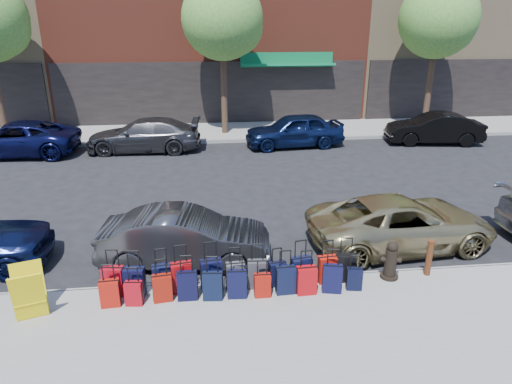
{
  "coord_description": "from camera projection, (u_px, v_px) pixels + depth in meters",
  "views": [
    {
      "loc": [
        -0.44,
        -13.11,
        5.46
      ],
      "look_at": [
        0.85,
        -1.5,
        1.05
      ],
      "focal_mm": 32.0,
      "sensor_mm": 36.0,
      "label": 1
    }
  ],
  "objects": [
    {
      "name": "suitcase_front_0",
      "position": [
        114.0,
        281.0,
        9.3
      ],
      "size": [
        0.45,
        0.29,
        1.01
      ],
      "rotation": [
        0.0,
        0.0,
        -0.15
      ],
      "color": "maroon",
      "rests_on": "sidewalk_near"
    },
    {
      "name": "fire_hydrant",
      "position": [
        391.0,
        261.0,
        9.9
      ],
      "size": [
        0.45,
        0.39,
        0.88
      ],
      "rotation": [
        0.0,
        0.0,
        -0.23
      ],
      "color": "black",
      "rests_on": "sidewalk_near"
    },
    {
      "name": "suitcase_front_3",
      "position": [
        182.0,
        277.0,
        9.43
      ],
      "size": [
        0.46,
        0.3,
        1.04
      ],
      "rotation": [
        0.0,
        0.0,
        0.16
      ],
      "color": "maroon",
      "rests_on": "sidewalk_near"
    },
    {
      "name": "car_far_3",
      "position": [
        434.0,
        129.0,
        21.28
      ],
      "size": [
        4.49,
        2.09,
        1.43
      ],
      "primitive_type": "imported",
      "rotation": [
        0.0,
        0.0,
        -1.71
      ],
      "color": "black",
      "rests_on": "ground"
    },
    {
      "name": "ground",
      "position": [
        224.0,
        208.0,
        14.16
      ],
      "size": [
        120.0,
        120.0,
        0.0
      ],
      "primitive_type": "plane",
      "color": "black",
      "rests_on": "ground"
    },
    {
      "name": "curb_near",
      "position": [
        232.0,
        283.0,
        9.97
      ],
      "size": [
        60.0,
        0.08,
        0.15
      ],
      "primitive_type": "cube",
      "color": "gray",
      "rests_on": "ground"
    },
    {
      "name": "suitcase_back_3",
      "position": [
        187.0,
        286.0,
        9.18
      ],
      "size": [
        0.4,
        0.24,
        0.95
      ],
      "rotation": [
        0.0,
        0.0,
        0.01
      ],
      "color": "black",
      "rests_on": "sidewalk_near"
    },
    {
      "name": "car_far_1",
      "position": [
        144.0,
        135.0,
        20.05
      ],
      "size": [
        5.05,
        2.28,
        1.44
      ],
      "primitive_type": "imported",
      "rotation": [
        0.0,
        0.0,
        -1.62
      ],
      "color": "#37373A",
      "rests_on": "ground"
    },
    {
      "name": "suitcase_front_9",
      "position": [
        327.0,
        269.0,
        9.77
      ],
      "size": [
        0.42,
        0.26,
        0.97
      ],
      "rotation": [
        0.0,
        0.0,
        0.09
      ],
      "color": "#B2160B",
      "rests_on": "sidewalk_near"
    },
    {
      "name": "suitcase_back_10",
      "position": [
        354.0,
        279.0,
        9.53
      ],
      "size": [
        0.35,
        0.24,
        0.77
      ],
      "rotation": [
        0.0,
        0.0,
        -0.16
      ],
      "color": "black",
      "rests_on": "sidewalk_near"
    },
    {
      "name": "bollard",
      "position": [
        429.0,
        257.0,
        10.01
      ],
      "size": [
        0.15,
        0.15,
        0.84
      ],
      "color": "#38190C",
      "rests_on": "sidewalk_near"
    },
    {
      "name": "suitcase_front_5",
      "position": [
        235.0,
        275.0,
        9.56
      ],
      "size": [
        0.39,
        0.23,
        0.93
      ],
      "rotation": [
        0.0,
        0.0,
        0.05
      ],
      "color": "#3E3F44",
      "rests_on": "sidewalk_near"
    },
    {
      "name": "suitcase_back_7",
      "position": [
        286.0,
        280.0,
        9.39
      ],
      "size": [
        0.41,
        0.25,
        0.95
      ],
      "rotation": [
        0.0,
        0.0,
        0.05
      ],
      "color": "black",
      "rests_on": "sidewalk_near"
    },
    {
      "name": "suitcase_back_8",
      "position": [
        306.0,
        280.0,
        9.37
      ],
      "size": [
        0.41,
        0.25,
        0.96
      ],
      "rotation": [
        0.0,
        0.0,
        0.05
      ],
      "color": "#A50A0F",
      "rests_on": "sidewalk_near"
    },
    {
      "name": "suitcase_back_9",
      "position": [
        332.0,
        279.0,
        9.43
      ],
      "size": [
        0.44,
        0.31,
        0.95
      ],
      "rotation": [
        0.0,
        0.0,
        -0.21
      ],
      "color": "black",
      "rests_on": "sidewalk_near"
    },
    {
      "name": "car_far_0",
      "position": [
        15.0,
        139.0,
        19.38
      ],
      "size": [
        5.3,
        2.6,
        1.45
      ],
      "primitive_type": "imported",
      "rotation": [
        0.0,
        0.0,
        -1.61
      ],
      "color": "#0D103B",
      "rests_on": "ground"
    },
    {
      "name": "car_near_1",
      "position": [
        185.0,
        238.0,
        10.73
      ],
      "size": [
        4.11,
        1.8,
        1.31
      ],
      "primitive_type": "imported",
      "rotation": [
        0.0,
        0.0,
        1.47
      ],
      "color": "#373739",
      "rests_on": "ground"
    },
    {
      "name": "suitcase_back_2",
      "position": [
        162.0,
        288.0,
        9.13
      ],
      "size": [
        0.41,
        0.27,
        0.91
      ],
      "rotation": [
        0.0,
        0.0,
        0.14
      ],
      "color": "maroon",
      "rests_on": "sidewalk_near"
    },
    {
      "name": "car_far_2",
      "position": [
        294.0,
        130.0,
        20.75
      ],
      "size": [
        4.61,
        2.21,
        1.52
      ],
      "primitive_type": "imported",
      "rotation": [
        0.0,
        0.0,
        -1.48
      ],
      "color": "#0D193C",
      "rests_on": "ground"
    },
    {
      "name": "suitcase_front_1",
      "position": [
        135.0,
        282.0,
        9.29
      ],
      "size": [
        0.44,
        0.27,
        0.99
      ],
      "rotation": [
        0.0,
        0.0,
        -0.12
      ],
      "color": "black",
      "rests_on": "sidewalk_near"
    },
    {
      "name": "suitcase_front_10",
      "position": [
        345.0,
        268.0,
        9.82
      ],
      "size": [
        0.45,
        0.29,
        1.01
      ],
      "rotation": [
        0.0,
        0.0,
        -0.15
      ],
      "color": "black",
      "rests_on": "sidewalk_near"
    },
    {
      "name": "suitcase_front_4",
      "position": [
        211.0,
        275.0,
        9.51
      ],
      "size": [
        0.47,
        0.3,
        1.07
      ],
      "rotation": [
        0.0,
        0.0,
        0.14
      ],
      "color": "black",
      "rests_on": "sidewalk_near"
    },
    {
      "name": "tree_center",
      "position": [
        225.0,
        21.0,
        21.15
      ],
      "size": [
        3.8,
        3.8,
        7.27
      ],
      "color": "black",
      "rests_on": "sidewalk_far"
    },
    {
      "name": "suitcase_back_5",
      "position": [
        237.0,
        284.0,
        9.25
      ],
      "size": [
        0.4,
        0.25,
        0.93
      ],
      "rotation": [
        0.0,
        0.0,
        -0.06
      ],
      "color": "black",
      "rests_on": "sidewalk_near"
    },
    {
      "name": "sidewalk_near",
      "position": [
        239.0,
        344.0,
        8.09
      ],
      "size": [
        60.0,
        4.0,
        0.15
      ],
      "primitive_type": "cube",
      "color": "gray",
      "rests_on": "ground"
    },
    {
      "name": "curb_far",
      "position": [
        216.0,
        142.0,
        21.55
      ],
      "size": [
        60.0,
        0.08,
        0.15
      ],
      "primitive_type": "cube",
      "color": "gray",
      "rests_on": "ground"
    },
    {
      "name": "car_near_2",
      "position": [
        401.0,
        223.0,
        11.54
      ],
      "size": [
        4.89,
        2.59,
        1.31
      ],
      "primitive_type": "imported",
      "rotation": [
        0.0,
        0.0,
        1.66
      ],
      "color": "tan",
      "rests_on": "ground"
    },
    {
      "name": "suitcase_back_4",
      "position": [
        213.0,
        286.0,
        9.18
      ],
      "size": [
        0.41,
        0.26,
        0.94
      ],
      "rotation": [
        0.0,
        0.0,
        -0.09
      ],
      "color": "black",
      "rests_on": "sidewalk_near"
    },
    {
      "name": "display_rack",
      "position": [
        29.0,
        293.0,
        8.57
      ],
      "size": [
        0.73,
        0.77,
        1.02
      ],
      "rotation": [
        0.0,
        0.0,
        0.31
      ],
      "color": "yellow",
      "rests_on": "sidewalk_near"
    },
    {
      "name": "suitcase_front_7",
      "position": [
        277.0,
        274.0,
        9.68
      ],
      "size": [
        0.38,
        0.25,
        0.85
      ],
      "rotation": [
        0.0,
        0.0,
        0.16
      ],
      "color": "black",
      "rests_on": "sidewalk_near"
    },
    {
      "name": "suitcase_back_6",
      "position": [
        262.0,
        285.0,
        9.28
      ],
      "size": [
        0.34,
        0.2,
        0.8
      ],
      "rotation": [
        0.0,
        0.0,
        -0.01
      ],
      "color": "#9B120A",
      "rests_on": "sidewalk_near"
    },
    {
      "name": "suitcase_back_0",
      "position": [
        110.0,
        293.0,
        8.96
      ],
      "size": [
        0.39,
        0.24,
        0.89
      ],
      "rotation": [
        0.0,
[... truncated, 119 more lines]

